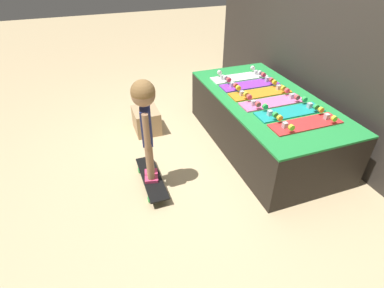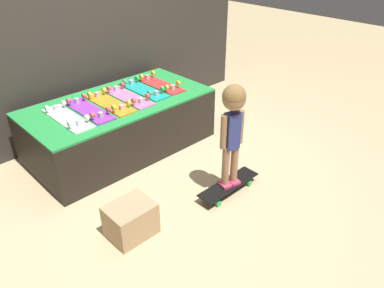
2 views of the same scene
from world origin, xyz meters
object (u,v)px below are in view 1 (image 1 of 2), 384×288
(skateboard_white_on_rack, at_px, (239,77))
(skateboard_purple_on_rack, at_px, (250,84))
(skateboard_teal_on_rack, at_px, (290,111))
(skateboard_on_floor, at_px, (152,178))
(skateboard_orange_on_rack, at_px, (260,92))
(skateboard_pink_on_rack, at_px, (272,101))
(skateboard_red_on_rack, at_px, (306,123))
(storage_box, at_px, (146,120))
(child, at_px, (145,114))

(skateboard_white_on_rack, relative_size, skateboard_purple_on_rack, 1.00)
(skateboard_purple_on_rack, distance_m, skateboard_teal_on_rack, 0.71)
(skateboard_purple_on_rack, height_order, skateboard_on_floor, skateboard_purple_on_rack)
(skateboard_orange_on_rack, distance_m, skateboard_pink_on_rack, 0.24)
(skateboard_red_on_rack, height_order, storage_box, skateboard_red_on_rack)
(skateboard_orange_on_rack, height_order, skateboard_on_floor, skateboard_orange_on_rack)
(skateboard_white_on_rack, bearing_deg, child, -57.38)
(child, relative_size, storage_box, 2.69)
(skateboard_purple_on_rack, bearing_deg, skateboard_pink_on_rack, 0.04)
(skateboard_pink_on_rack, distance_m, child, 1.36)
(skateboard_orange_on_rack, relative_size, skateboard_teal_on_rack, 1.00)
(skateboard_purple_on_rack, bearing_deg, skateboard_teal_on_rack, 3.43)
(skateboard_purple_on_rack, xyz_separation_m, skateboard_red_on_rack, (0.95, 0.05, 0.00))
(skateboard_red_on_rack, relative_size, storage_box, 1.87)
(skateboard_purple_on_rack, bearing_deg, skateboard_orange_on_rack, -0.46)
(skateboard_on_floor, xyz_separation_m, child, (0.00, -0.00, 0.71))
(skateboard_pink_on_rack, bearing_deg, storage_box, -126.14)
(skateboard_teal_on_rack, xyz_separation_m, child, (-0.10, -1.38, 0.18))
(skateboard_orange_on_rack, bearing_deg, skateboard_pink_on_rack, 0.55)
(skateboard_orange_on_rack, height_order, skateboard_pink_on_rack, same)
(skateboard_purple_on_rack, relative_size, skateboard_pink_on_rack, 1.00)
(skateboard_white_on_rack, bearing_deg, skateboard_teal_on_rack, 3.21)
(skateboard_orange_on_rack, relative_size, storage_box, 1.87)
(skateboard_white_on_rack, relative_size, skateboard_pink_on_rack, 1.00)
(skateboard_red_on_rack, bearing_deg, child, -103.65)
(skateboard_red_on_rack, relative_size, skateboard_on_floor, 1.02)
(skateboard_purple_on_rack, distance_m, skateboard_red_on_rack, 0.95)
(skateboard_teal_on_rack, distance_m, child, 1.40)
(skateboard_orange_on_rack, xyz_separation_m, storage_box, (-0.61, -1.16, -0.46))
(skateboard_white_on_rack, relative_size, child, 0.70)
(skateboard_white_on_rack, bearing_deg, skateboard_purple_on_rack, 2.58)
(skateboard_pink_on_rack, bearing_deg, skateboard_white_on_rack, -179.11)
(skateboard_pink_on_rack, xyz_separation_m, storage_box, (-0.85, -1.16, -0.46))
(skateboard_orange_on_rack, distance_m, skateboard_red_on_rack, 0.71)
(skateboard_white_on_rack, xyz_separation_m, skateboard_on_floor, (0.85, -1.33, -0.53))
(skateboard_teal_on_rack, distance_m, skateboard_on_floor, 1.48)
(skateboard_pink_on_rack, relative_size, skateboard_red_on_rack, 1.00)
(storage_box, bearing_deg, skateboard_teal_on_rack, 47.96)
(skateboard_orange_on_rack, height_order, skateboard_teal_on_rack, same)
(skateboard_red_on_rack, xyz_separation_m, skateboard_on_floor, (-0.34, -1.39, -0.53))
(skateboard_white_on_rack, height_order, storage_box, skateboard_white_on_rack)
(skateboard_red_on_rack, relative_size, child, 0.70)
(skateboard_teal_on_rack, height_order, skateboard_on_floor, skateboard_teal_on_rack)
(skateboard_white_on_rack, height_order, skateboard_on_floor, skateboard_white_on_rack)
(skateboard_white_on_rack, distance_m, skateboard_teal_on_rack, 0.95)
(skateboard_pink_on_rack, relative_size, skateboard_teal_on_rack, 1.00)
(skateboard_pink_on_rack, relative_size, skateboard_on_floor, 1.02)
(storage_box, bearing_deg, skateboard_pink_on_rack, 53.86)
(child, bearing_deg, skateboard_teal_on_rack, 97.81)
(skateboard_pink_on_rack, xyz_separation_m, skateboard_red_on_rack, (0.47, 0.05, 0.00))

